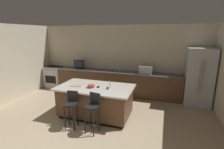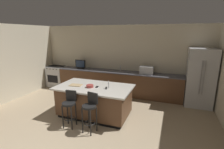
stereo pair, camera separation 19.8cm
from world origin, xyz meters
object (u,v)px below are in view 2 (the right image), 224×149
(range_oven, at_px, (57,76))
(bar_stool_right, at_px, (90,109))
(tv_monitor, at_px, (80,65))
(cutting_board, at_px, (76,85))
(bar_stool_left, at_px, (70,106))
(cell_phone, at_px, (97,87))
(tv_remote, at_px, (106,88))
(refrigerator, at_px, (200,78))
(fruit_bowl, at_px, (90,86))
(microwave, at_px, (147,70))
(kitchen_island, at_px, (95,101))

(range_oven, distance_m, bar_stool_right, 4.21)
(tv_monitor, distance_m, cutting_board, 2.27)
(bar_stool_left, height_order, bar_stool_right, bar_stool_right)
(cell_phone, bearing_deg, tv_remote, -15.78)
(range_oven, bearing_deg, tv_monitor, -2.24)
(refrigerator, distance_m, tv_remote, 3.21)
(tv_monitor, bearing_deg, tv_remote, -44.76)
(cutting_board, bearing_deg, bar_stool_right, -40.71)
(cell_phone, height_order, tv_remote, tv_remote)
(bar_stool_left, bearing_deg, tv_monitor, 108.79)
(refrigerator, bearing_deg, fruit_bowl, -146.68)
(tv_remote, bearing_deg, bar_stool_left, -152.99)
(microwave, xyz_separation_m, bar_stool_right, (-0.91, -2.78, -0.47))
(cutting_board, bearing_deg, cell_phone, 7.23)
(kitchen_island, xyz_separation_m, range_oven, (-2.88, 1.96, 0.01))
(microwave, bearing_deg, range_oven, -179.98)
(range_oven, bearing_deg, kitchen_island, -34.31)
(tv_monitor, height_order, tv_remote, tv_monitor)
(bar_stool_left, height_order, cell_phone, bar_stool_left)
(kitchen_island, height_order, fruit_bowl, fruit_bowl)
(tv_monitor, relative_size, bar_stool_right, 0.46)
(kitchen_island, distance_m, cutting_board, 0.72)
(cell_phone, height_order, cutting_board, cutting_board)
(kitchen_island, xyz_separation_m, bar_stool_left, (-0.33, -0.78, 0.11))
(microwave, bearing_deg, cell_phone, -118.82)
(microwave, xyz_separation_m, cell_phone, (-1.09, -1.98, -0.16))
(bar_stool_right, bearing_deg, range_oven, 149.02)
(range_oven, xyz_separation_m, cell_phone, (2.98, -1.98, 0.43))
(range_oven, xyz_separation_m, microwave, (4.07, 0.00, 0.60))
(microwave, distance_m, fruit_bowl, 2.44)
(refrigerator, bearing_deg, cell_phone, -146.46)
(cell_phone, bearing_deg, microwave, 50.35)
(refrigerator, distance_m, tv_monitor, 4.54)
(bar_stool_left, xyz_separation_m, tv_remote, (0.73, 0.73, 0.34))
(bar_stool_right, bearing_deg, bar_stool_left, -173.33)
(tv_remote, relative_size, cutting_board, 0.48)
(tv_remote, bearing_deg, bar_stool_right, -116.49)
(range_oven, xyz_separation_m, tv_monitor, (1.30, -0.05, 0.63))
(refrigerator, relative_size, tv_monitor, 4.25)
(refrigerator, bearing_deg, microwave, 177.16)
(range_oven, relative_size, cell_phone, 6.31)
(range_oven, distance_m, tv_monitor, 1.45)
(cutting_board, bearing_deg, tv_monitor, 117.14)
(refrigerator, relative_size, cutting_board, 5.47)
(range_oven, relative_size, bar_stool_left, 0.99)
(kitchen_island, bearing_deg, range_oven, 145.69)
(kitchen_island, relative_size, bar_stool_left, 2.26)
(tv_monitor, distance_m, bar_stool_left, 3.01)
(fruit_bowl, relative_size, cutting_board, 0.57)
(refrigerator, bearing_deg, range_oven, 179.15)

